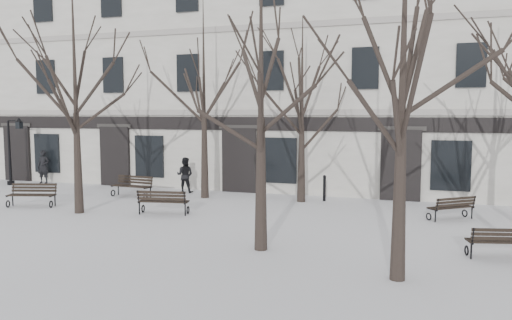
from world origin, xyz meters
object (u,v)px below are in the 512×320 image
at_px(tree_0, 74,63).
at_px(tree_1, 261,51).
at_px(bench_2, 502,241).
at_px(bench_4, 452,207).
at_px(tree_2, 404,28).
at_px(bench_0, 32,194).
at_px(bench_3, 132,185).
at_px(lamp_post, 13,146).
at_px(bench_1, 163,201).

xyz_separation_m(tree_0, tree_1, (7.67, -2.56, -0.20)).
xyz_separation_m(bench_2, bench_4, (-0.91, 4.40, -0.00)).
relative_size(tree_2, bench_0, 4.62).
distance_m(tree_1, bench_3, 10.95).
bearing_deg(tree_1, bench_2, 10.47).
bearing_deg(lamp_post, bench_3, -8.98).
xyz_separation_m(bench_2, bench_3, (-13.63, 5.10, 0.05)).
relative_size(tree_0, tree_1, 1.04).
distance_m(tree_0, bench_1, 5.74).
distance_m(tree_0, tree_2, 11.84).
bearing_deg(bench_1, tree_0, 2.62).
relative_size(tree_0, bench_1, 4.64).
xyz_separation_m(tree_1, bench_3, (-7.75, 6.19, -4.64)).
distance_m(bench_3, bench_4, 12.73).
height_order(bench_0, bench_1, bench_1).
distance_m(tree_0, lamp_post, 9.58).
bearing_deg(bench_4, bench_2, 62.77).
distance_m(bench_0, bench_4, 15.33).
distance_m(tree_2, bench_1, 10.54).
relative_size(tree_2, lamp_post, 2.55).
bearing_deg(bench_0, tree_2, -33.85).
bearing_deg(tree_0, bench_3, 91.29).
height_order(bench_1, bench_4, bench_1).
bearing_deg(bench_2, bench_1, -25.55).
relative_size(bench_2, bench_4, 1.07).
xyz_separation_m(bench_1, lamp_post, (-10.57, 4.12, 1.45)).
bearing_deg(lamp_post, tree_0, -32.44).
height_order(tree_0, bench_3, tree_0).
height_order(tree_0, bench_0, tree_0).
height_order(tree_1, bench_3, tree_1).
bearing_deg(bench_0, bench_1, -13.89).
bearing_deg(bench_4, tree_0, -25.90).
distance_m(tree_1, bench_4, 8.76).
bearing_deg(tree_0, bench_1, 12.76).
bearing_deg(bench_1, bench_4, -177.01).
height_order(tree_0, lamp_post, tree_0).
distance_m(tree_2, bench_0, 15.14).
height_order(bench_1, lamp_post, lamp_post).
distance_m(tree_0, tree_1, 8.09).
distance_m(tree_2, bench_4, 8.51).
relative_size(tree_1, bench_2, 4.83).
xyz_separation_m(tree_1, bench_1, (-4.66, 3.24, -4.64)).
height_order(bench_3, bench_4, bench_3).
xyz_separation_m(tree_1, tree_2, (3.51, -1.33, 0.19)).
relative_size(tree_0, bench_0, 4.62).
height_order(tree_2, lamp_post, tree_2).
xyz_separation_m(tree_2, bench_1, (-8.17, 4.57, -4.84)).
bearing_deg(bench_2, bench_4, -92.27).
relative_size(tree_0, lamp_post, 2.55).
bearing_deg(bench_4, bench_3, -42.08).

